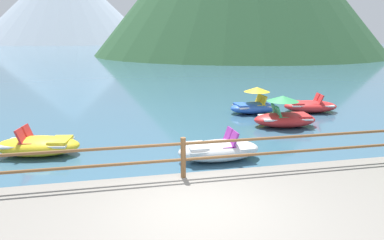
# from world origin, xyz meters

# --- Properties ---
(ground_plane) EXTENTS (200.00, 200.00, 0.00)m
(ground_plane) POSITION_xyz_m (0.00, 40.00, 0.00)
(ground_plane) COLOR #38607A
(dock_railing) EXTENTS (23.92, 0.12, 0.95)m
(dock_railing) POSITION_xyz_m (0.00, 1.55, 0.99)
(dock_railing) COLOR brown
(dock_railing) RESTS_ON promenade_dock
(pedal_boat_0) EXTENTS (2.47, 1.24, 0.90)m
(pedal_boat_0) POSITION_xyz_m (1.43, 3.56, 0.31)
(pedal_boat_0) COLOR white
(pedal_boat_0) RESTS_ON ground
(pedal_boat_3) EXTENTS (2.70, 1.84, 0.88)m
(pedal_boat_3) POSITION_xyz_m (7.58, 9.09, 0.29)
(pedal_boat_3) COLOR red
(pedal_boat_3) RESTS_ON ground
(pedal_boat_4) EXTENTS (2.63, 1.64, 1.26)m
(pedal_boat_4) POSITION_xyz_m (5.13, 6.79, 0.42)
(pedal_boat_4) COLOR red
(pedal_boat_4) RESTS_ON ground
(pedal_boat_5) EXTENTS (2.72, 1.68, 0.89)m
(pedal_boat_5) POSITION_xyz_m (-3.85, 5.18, 0.30)
(pedal_boat_5) COLOR yellow
(pedal_boat_5) RESTS_ON ground
(pedal_boat_6) EXTENTS (2.38, 1.39, 1.23)m
(pedal_boat_6) POSITION_xyz_m (4.88, 9.41, 0.41)
(pedal_boat_6) COLOR blue
(pedal_boat_6) RESTS_ON ground
(distant_peak) EXTENTS (67.05, 67.05, 31.91)m
(distant_peak) POSITION_xyz_m (-19.24, 148.78, 15.96)
(distant_peak) COLOR #9EADBC
(distant_peak) RESTS_ON ground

